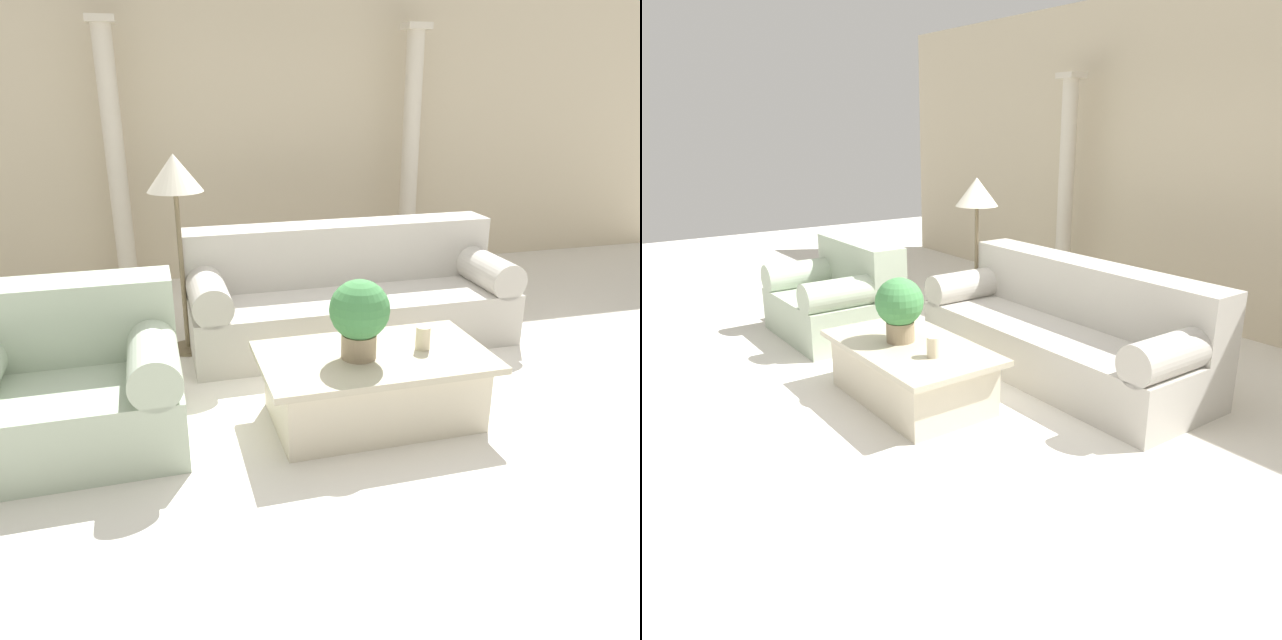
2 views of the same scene
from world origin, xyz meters
TOP-DOWN VIEW (x-y plane):
  - ground_plane at (0.00, 0.00)m, footprint 16.00×16.00m
  - wall_back at (0.00, 2.92)m, footprint 10.00×0.06m
  - sofa_long at (0.26, 0.93)m, footprint 2.49×0.94m
  - loveseat at (-1.70, -0.12)m, footprint 1.19×0.94m
  - coffee_table at (0.01, -0.37)m, footprint 1.36×0.78m
  - potted_plant at (-0.10, -0.39)m, footprint 0.35×0.35m
  - pillar_candle at (0.31, -0.38)m, footprint 0.09×0.09m
  - floor_lamp at (-1.00, 0.98)m, footprint 0.39×0.39m
  - column_left at (-1.44, 2.56)m, footprint 0.24×0.24m

SIDE VIEW (x-z plane):
  - ground_plane at x=0.00m, z-range 0.00..0.00m
  - coffee_table at x=0.01m, z-range 0.01..0.43m
  - sofa_long at x=0.26m, z-range -0.09..0.79m
  - loveseat at x=-1.70m, z-range -0.07..0.80m
  - pillar_candle at x=0.31m, z-range 0.43..0.57m
  - potted_plant at x=-0.10m, z-range 0.46..0.93m
  - floor_lamp at x=-1.00m, z-range 0.52..1.98m
  - column_left at x=-1.44m, z-range 0.03..2.48m
  - wall_back at x=0.00m, z-range 0.00..3.20m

